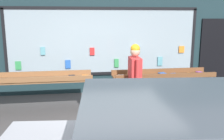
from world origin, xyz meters
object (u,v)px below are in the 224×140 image
(display_table_right, at_px, (162,78))
(small_dog, at_px, (158,105))
(display_table_left, at_px, (38,82))
(person_browsing, at_px, (135,75))

(display_table_right, height_order, small_dog, display_table_right)
(display_table_left, xyz_separation_m, small_dog, (2.56, -0.66, -0.43))
(display_table_left, bearing_deg, person_browsing, -13.28)
(display_table_left, relative_size, person_browsing, 1.51)
(display_table_left, relative_size, display_table_right, 1.00)
(display_table_right, bearing_deg, person_browsing, -148.04)
(display_table_left, xyz_separation_m, display_table_right, (2.87, 0.00, -0.02))
(display_table_right, distance_m, person_browsing, 0.96)
(display_table_right, bearing_deg, display_table_left, -179.91)
(display_table_left, bearing_deg, small_dog, -14.38)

